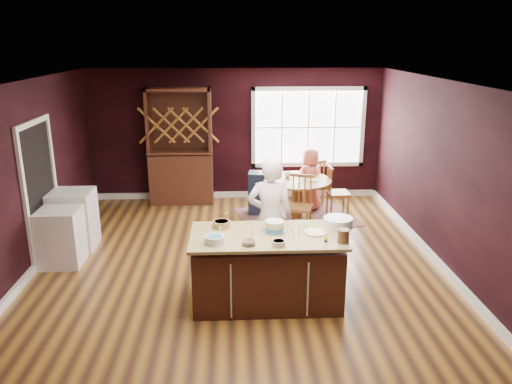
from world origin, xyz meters
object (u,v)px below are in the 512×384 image
dining_table (297,190)px  high_chair (258,192)px  layer_cake (274,226)px  dryer (74,220)px  baker (270,218)px  washer (61,237)px  chair_south (300,205)px  kitchen_island (267,270)px  chair_north (312,182)px  hutch (181,147)px  toddler (257,172)px  chair_east (338,191)px  seated_woman (310,179)px

dining_table → high_chair: (-0.73, 0.28, -0.10)m
layer_cake → dryer: size_ratio=0.36×
layer_cake → baker: bearing=90.7°
baker → washer: (-3.08, 0.53, -0.44)m
washer → chair_south: bearing=16.4°
chair_south → kitchen_island: bearing=-88.8°
chair_north → washer: bearing=3.9°
baker → dryer: size_ratio=1.85×
chair_south → hutch: size_ratio=0.44×
toddler → dryer: dryer is taller
dining_table → chair_east: (0.78, 0.05, -0.03)m
baker → toddler: size_ratio=6.71×
dryer → chair_north: bearing=25.8°
chair_east → washer: size_ratio=1.17×
high_chair → dining_table: bearing=-14.5°
layer_cake → washer: 3.34m
toddler → kitchen_island: bearing=-90.5°
chair_east → high_chair: chair_east is taller
chair_east → chair_north: size_ratio=1.05×
high_chair → toddler: toddler is taller
toddler → washer: size_ratio=0.30×
washer → dining_table: bearing=26.4°
kitchen_island → layer_cake: (0.10, 0.11, 0.55)m
seated_woman → dryer: seated_woman is taller
layer_cake → seated_woman: (0.99, 3.47, -0.37)m
kitchen_island → seated_woman: seated_woman is taller
chair_south → seated_woman: (0.37, 1.23, 0.11)m
dining_table → washer: bearing=-153.6°
layer_cake → chair_north: layer_cake is taller
dining_table → chair_south: bearing=-94.3°
chair_east → high_chair: (-1.51, 0.23, -0.07)m
high_chair → washer: bearing=-138.5°
chair_east → dryer: bearing=102.4°
high_chair → kitchen_island: bearing=-84.6°
dining_table → hutch: 2.58m
dining_table → toddler: toddler is taller
kitchen_island → baker: bearing=82.8°
chair_east → chair_south: (-0.84, -0.83, 0.01)m
chair_south → toddler: 1.36m
high_chair → hutch: size_ratio=0.37×
chair_south → hutch: hutch is taller
dining_table → seated_woman: (0.31, 0.45, 0.09)m
kitchen_island → dining_table: 3.22m
chair_south → toddler: size_ratio=3.96×
seated_woman → chair_east: bearing=107.7°
seated_woman → toddler: seated_woman is taller
chair_south → high_chair: size_ratio=1.20×
baker → layer_cake: (0.01, -0.62, 0.12)m
dining_table → dryer: size_ratio=1.35×
chair_south → high_chair: chair_south is taller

